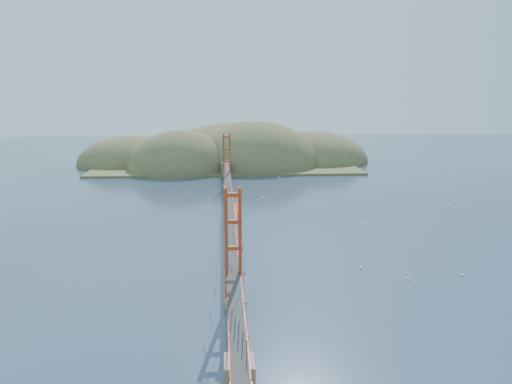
{
  "coord_description": "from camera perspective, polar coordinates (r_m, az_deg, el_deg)",
  "views": [
    {
      "loc": [
        -0.92,
        -75.65,
        20.54
      ],
      "look_at": [
        4.21,
        0.0,
        5.13
      ],
      "focal_mm": 35.0,
      "sensor_mm": 36.0,
      "label": 1
    }
  ],
  "objects": [
    {
      "name": "sailboat_17",
      "position": [
        101.91,
        17.92,
        -0.63
      ],
      "size": [
        0.51,
        0.5,
        0.57
      ],
      "color": "white",
      "rests_on": "ground"
    },
    {
      "name": "ground",
      "position": [
        78.4,
        -3.08,
        -3.72
      ],
      "size": [
        320.0,
        320.0,
        0.0
      ],
      "primitive_type": "plane",
      "color": "#2B3B56",
      "rests_on": "ground"
    },
    {
      "name": "sailboat_3",
      "position": [
        97.49,
        0.8,
        -0.58
      ],
      "size": [
        0.63,
        0.56,
        0.72
      ],
      "color": "white",
      "rests_on": "ground"
    },
    {
      "name": "sailboat_10",
      "position": [
        58.69,
        17.0,
        -9.38
      ],
      "size": [
        0.55,
        0.55,
        0.6
      ],
      "color": "white",
      "rests_on": "ground"
    },
    {
      "name": "sailboat_12",
      "position": [
        119.57,
        2.64,
        1.66
      ],
      "size": [
        0.66,
        0.61,
        0.75
      ],
      "color": "white",
      "rests_on": "ground"
    },
    {
      "name": "bridge",
      "position": [
        77.04,
        -3.14,
        1.35
      ],
      "size": [
        2.2,
        94.4,
        12.0
      ],
      "color": "gray",
      "rests_on": "ground"
    },
    {
      "name": "sailboat_14",
      "position": [
        80.13,
        12.06,
        -3.51
      ],
      "size": [
        0.65,
        0.65,
        0.69
      ],
      "color": "white",
      "rests_on": "ground"
    },
    {
      "name": "far_headlands",
      "position": [
        145.66,
        -2.61,
        3.37
      ],
      "size": [
        84.0,
        58.0,
        25.0
      ],
      "color": "olive",
      "rests_on": "ground"
    },
    {
      "name": "sailboat_6",
      "position": [
        61.98,
        22.49,
        -8.64
      ],
      "size": [
        0.59,
        0.59,
        0.63
      ],
      "color": "white",
      "rests_on": "ground"
    },
    {
      "name": "sailboat_7",
      "position": [
        110.93,
        13.02,
        0.59
      ],
      "size": [
        0.48,
        0.4,
        0.56
      ],
      "color": "white",
      "rests_on": "ground"
    },
    {
      "name": "sailboat_8",
      "position": [
        100.98,
        21.82,
        -0.99
      ],
      "size": [
        0.7,
        0.7,
        0.73
      ],
      "color": "white",
      "rests_on": "ground"
    },
    {
      "name": "sailboat_15",
      "position": [
        100.74,
        10.18,
        -0.37
      ],
      "size": [
        0.49,
        0.59,
        0.69
      ],
      "color": "white",
      "rests_on": "ground"
    },
    {
      "name": "sailboat_16",
      "position": [
        97.97,
        8.67,
        -0.66
      ],
      "size": [
        0.57,
        0.57,
        0.64
      ],
      "color": "white",
      "rests_on": "ground"
    },
    {
      "name": "sailboat_0",
      "position": [
        60.83,
        11.89,
        -8.36
      ],
      "size": [
        0.49,
        0.58,
        0.67
      ],
      "color": "white",
      "rests_on": "ground"
    },
    {
      "name": "sailboat_1",
      "position": [
        89.93,
        13.8,
        -1.96
      ],
      "size": [
        0.64,
        0.64,
        0.67
      ],
      "color": "white",
      "rests_on": "ground"
    },
    {
      "name": "sailboat_9",
      "position": [
        106.75,
        24.38,
        -0.56
      ],
      "size": [
        0.63,
        0.63,
        0.7
      ],
      "color": "white",
      "rests_on": "ground"
    },
    {
      "name": "sailboat_4",
      "position": [
        90.16,
        12.4,
        -1.85
      ],
      "size": [
        0.66,
        0.66,
        0.7
      ],
      "color": "white",
      "rests_on": "ground"
    }
  ]
}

